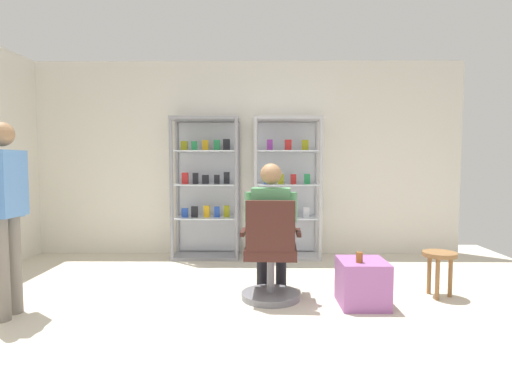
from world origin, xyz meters
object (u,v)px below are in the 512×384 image
at_px(office_chair, 271,259).
at_px(storage_crate, 362,283).
at_px(display_cabinet_right, 287,187).
at_px(display_cabinet_left, 206,187).
at_px(tea_glass, 359,257).
at_px(seated_shopkeeper, 271,223).
at_px(standing_customer, 5,207).
at_px(wooden_stool, 439,261).

height_order(office_chair, storage_crate, office_chair).
bearing_deg(display_cabinet_right, display_cabinet_left, -179.99).
relative_size(display_cabinet_left, storage_crate, 4.13).
xyz_separation_m(display_cabinet_left, storage_crate, (1.66, -1.95, -0.76)).
height_order(display_cabinet_right, tea_glass, display_cabinet_right).
distance_m(display_cabinet_left, tea_glass, 2.64).
bearing_deg(tea_glass, office_chair, 165.97).
bearing_deg(seated_shopkeeper, standing_customer, -165.14).
bearing_deg(display_cabinet_right, tea_glass, -75.84).
xyz_separation_m(display_cabinet_left, seated_shopkeeper, (0.84, -1.67, -0.26)).
relative_size(office_chair, standing_customer, 0.59).
xyz_separation_m(seated_shopkeeper, standing_customer, (-2.22, -0.59, 0.22)).
bearing_deg(office_chair, display_cabinet_left, 114.37).
xyz_separation_m(storage_crate, wooden_stool, (0.80, 0.24, 0.14)).
bearing_deg(storage_crate, office_chair, 172.45).
bearing_deg(wooden_stool, display_cabinet_right, 128.46).
xyz_separation_m(display_cabinet_right, tea_glass, (0.51, -2.03, -0.50)).
distance_m(display_cabinet_right, standing_customer, 3.36).
height_order(display_cabinet_left, storage_crate, display_cabinet_left).
bearing_deg(storage_crate, standing_customer, -174.07).
relative_size(display_cabinet_right, tea_glass, 20.28).
relative_size(display_cabinet_right, office_chair, 1.98).
bearing_deg(standing_customer, seated_shopkeeper, 14.86).
distance_m(display_cabinet_left, storage_crate, 2.67).
height_order(office_chair, wooden_stool, office_chair).
distance_m(display_cabinet_left, wooden_stool, 3.06).
height_order(office_chair, tea_glass, office_chair).
relative_size(office_chair, storage_crate, 2.09).
distance_m(office_chair, standing_customer, 2.32).
bearing_deg(office_chair, seated_shopkeeper, 87.29).
relative_size(display_cabinet_left, display_cabinet_right, 1.00).
distance_m(display_cabinet_right, wooden_stool, 2.27).
bearing_deg(seated_shopkeeper, wooden_stool, -1.31).
relative_size(tea_glass, wooden_stool, 0.21).
relative_size(tea_glass, standing_customer, 0.06).
relative_size(seated_shopkeeper, storage_crate, 2.81).
distance_m(tea_glass, wooden_stool, 0.91).
height_order(display_cabinet_left, display_cabinet_right, same).
distance_m(seated_shopkeeper, standing_customer, 2.31).
distance_m(standing_customer, wooden_stool, 3.93).
height_order(seated_shopkeeper, tea_glass, seated_shopkeeper).
xyz_separation_m(office_chair, seated_shopkeeper, (0.01, 0.16, 0.32)).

